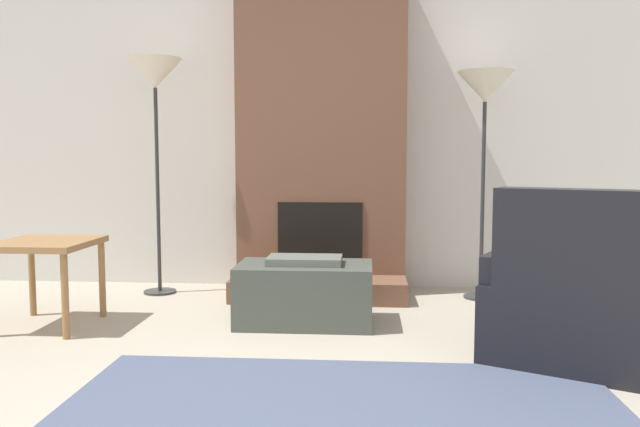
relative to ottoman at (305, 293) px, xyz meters
name	(u,v)px	position (x,y,z in m)	size (l,w,h in m)	color
wall_back	(323,134)	(0.04, 1.27, 1.09)	(7.14, 0.06, 2.60)	silver
fireplace	(321,143)	(0.04, 1.03, 1.01)	(1.35, 0.76, 2.60)	brown
ottoman	(305,293)	(0.00, 0.00, 0.00)	(0.89, 0.51, 0.45)	#474C42
armchair	(577,307)	(1.56, -0.58, 0.07)	(1.25, 1.31, 0.95)	black
side_table	(46,253)	(-1.66, -0.20, 0.27)	(0.58, 0.61, 0.57)	#9E7042
floor_lamp_left	(155,83)	(-1.27, 0.85, 1.48)	(0.43, 0.43, 1.88)	#333333
floor_lamp_right	(485,96)	(1.30, 0.85, 1.36)	(0.43, 0.43, 1.75)	#333333
area_rug	(343,402)	(0.30, -1.34, -0.20)	(2.49, 1.11, 0.01)	#4C5670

